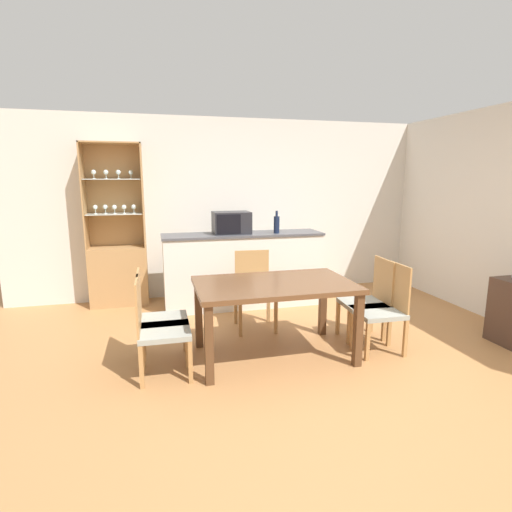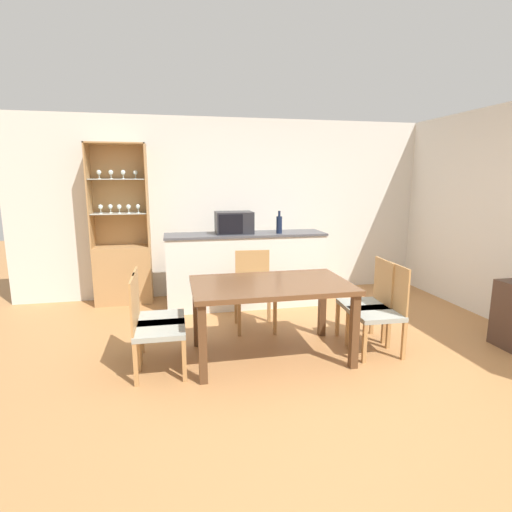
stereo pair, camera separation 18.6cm
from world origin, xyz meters
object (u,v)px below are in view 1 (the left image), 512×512
Objects in this scene: dining_chair_side_right_far at (368,301)px; microwave at (231,223)px; dining_chair_side_left_far at (158,318)px; dining_chair_side_right_near at (382,309)px; dining_chair_side_left_near at (159,329)px; dining_chair_head_far at (254,291)px; wine_bottle at (277,224)px; display_cabinet at (118,261)px; dining_table at (274,292)px.

microwave is (-1.17, 1.52, 0.70)m from dining_chair_side_right_far.
microwave is (0.99, 1.51, 0.70)m from dining_chair_side_left_far.
dining_chair_side_right_near is 1.00× the size of dining_chair_side_left_near.
dining_chair_side_left_far is at bearing 35.36° from dining_chair_head_far.
wine_bottle reaches higher than dining_chair_side_right_near.
wine_bottle reaches higher than dining_chair_side_left_near.
display_cabinet reaches higher than dining_chair_side_right_far.
wine_bottle is (-0.59, 1.39, 0.68)m from dining_chair_side_right_far.
wine_bottle is (0.58, -0.13, -0.02)m from microwave.
dining_chair_side_right_far is at bearing 7.04° from dining_table.
dining_chair_side_right_far is at bearing 90.41° from dining_chair_side_left_far.
display_cabinet is 4.48× the size of microwave.
display_cabinet is 3.31m from dining_chair_side_right_far.
display_cabinet is 2.45× the size of dining_chair_side_left_far.
dining_chair_head_far is (1.57, -1.31, -0.17)m from display_cabinet.
dining_chair_side_left_far is (-2.16, 0.28, 0.00)m from dining_chair_side_right_near.
dining_table is 1.68× the size of dining_chair_side_left_far.
dining_chair_head_far is at bearing 121.76° from dining_chair_side_left_far.
dining_chair_head_far is at bearing -123.72° from wine_bottle.
dining_chair_side_right_far is 0.27m from dining_chair_side_right_near.
dining_chair_side_left_near reaches higher than dining_table.
dining_chair_head_far is at bearing 131.34° from dining_chair_side_left_near.
dining_chair_side_left_near is 0.27m from dining_chair_side_left_far.
dining_chair_head_far is 2.96× the size of wine_bottle.
dining_chair_head_far is at bearing 62.31° from dining_chair_side_right_far.
display_cabinet reaches higher than dining_chair_side_right_near.
dining_chair_side_right_near is 1.89m from wine_bottle.
microwave is at bearing 41.46° from dining_chair_side_right_far.
dining_chair_head_far is 1.83× the size of microwave.
dining_chair_head_far is 1.00× the size of dining_chair_side_left_near.
wine_bottle reaches higher than microwave.
microwave reaches higher than dining_chair_side_left_far.
dining_chair_side_right_far is 2.96× the size of wine_bottle.
display_cabinet is 2.45× the size of dining_chair_side_right_near.
dining_chair_head_far is 1.43m from dining_chair_side_left_near.
dining_chair_side_left_far is (-1.08, -0.66, 0.00)m from dining_chair_head_far.
microwave is at bearing 167.63° from wine_bottle.
dining_chair_side_left_far is 2.96× the size of wine_bottle.
wine_bottle is at bearing 137.28° from dining_chair_side_left_near.
wine_bottle reaches higher than dining_table.
dining_chair_side_right_near is at bearing 90.61° from dining_chair_side_left_near.
dining_table is 1.68× the size of dining_chair_side_right_near.
microwave is at bearing 151.75° from dining_chair_side_left_near.
dining_chair_head_far is 1.27m from dining_chair_side_left_far.
display_cabinet is 2.45× the size of dining_chair_side_right_far.
microwave is 0.60m from wine_bottle.
wine_bottle is at bearing -15.80° from display_cabinet.
dining_chair_head_far is (0.00, 0.79, -0.22)m from dining_table.
display_cabinet is 1.46× the size of dining_table.
dining_table is 1.11m from dining_chair_side_right_near.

